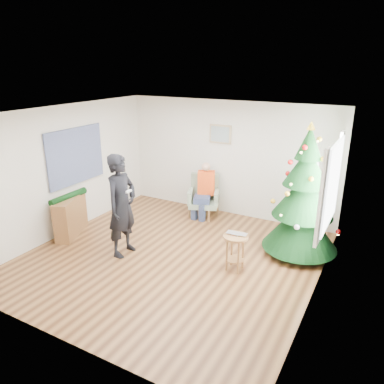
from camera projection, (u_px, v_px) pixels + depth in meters
The scene contains 19 objects.
floor at pixel (171, 257), 6.83m from camera, with size 5.00×5.00×0.00m, color brown.
ceiling at pixel (169, 113), 5.97m from camera, with size 5.00×5.00×0.00m, color white.
wall_back at pixel (228, 159), 8.47m from camera, with size 5.00×5.00×0.00m, color silver.
wall_front at pixel (56, 252), 4.33m from camera, with size 5.00×5.00×0.00m, color silver.
wall_left at pixel (65, 171), 7.53m from camera, with size 5.00×5.00×0.00m, color silver.
wall_right at pixel (321, 218), 5.27m from camera, with size 5.00×5.00×0.00m, color silver.
window_panel at pixel (332, 185), 6.04m from camera, with size 0.04×1.30×1.40m, color white.
curtains at pixel (330, 184), 6.06m from camera, with size 0.05×1.75×1.50m.
christmas_tree at pixel (304, 197), 6.64m from camera, with size 1.36×1.36×2.45m.
stool at pixel (235, 252), 6.34m from camera, with size 0.42×0.42×0.63m.
laptop at pixel (236, 235), 6.23m from camera, with size 0.35×0.22×0.03m, color silver.
armchair at pixel (204, 201), 8.59m from camera, with size 0.82×0.80×0.96m.
seated_person at pixel (204, 190), 8.45m from camera, with size 0.47×0.61×1.26m.
standing_man at pixel (122, 206), 6.69m from camera, with size 0.69×0.45×1.89m, color black.
game_controller at pixel (129, 191), 6.47m from camera, with size 0.04×0.13×0.04m, color white.
console at pixel (71, 216), 7.64m from camera, with size 0.30×1.00×0.80m, color brown.
garland at pixel (68, 197), 7.50m from camera, with size 0.14×0.14×0.90m, color black.
tapestry at pixel (76, 156), 7.68m from camera, with size 0.03×1.50×1.15m, color black.
framed_picture at pixel (220, 134), 8.35m from camera, with size 0.52×0.05×0.42m.
Camera 1 is at (3.23, -5.13, 3.38)m, focal length 35.00 mm.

